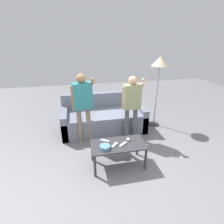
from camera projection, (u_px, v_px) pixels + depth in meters
ground_plane at (122, 164)px, 3.24m from camera, size 12.00×12.00×0.00m
couch at (103, 118)px, 4.37m from camera, size 1.98×0.94×0.84m
coffee_table at (118, 147)px, 3.07m from camera, size 0.94×0.49×0.44m
snack_bowl at (105, 147)px, 2.91m from camera, size 0.17×0.17×0.06m
game_remote_nunchuk at (128, 139)px, 3.14m from camera, size 0.06×0.09×0.05m
floor_lamp at (160, 65)px, 4.08m from camera, size 0.40×0.40×1.74m
player_right at (132, 102)px, 3.66m from camera, size 0.43×0.27×1.44m
player_left at (83, 101)px, 3.57m from camera, size 0.47×0.30×1.50m
game_remote_wand_near at (123, 144)px, 3.01m from camera, size 0.15×0.12×0.03m
game_remote_wand_far at (105, 141)px, 3.11m from camera, size 0.15×0.11×0.03m
game_remote_wand_spare at (115, 145)px, 2.99m from camera, size 0.13×0.14×0.03m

